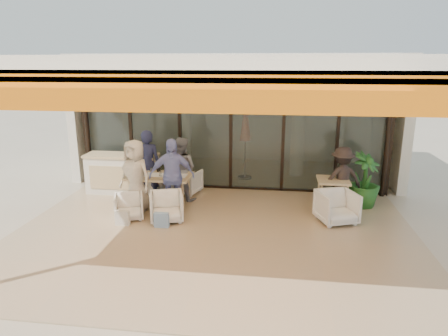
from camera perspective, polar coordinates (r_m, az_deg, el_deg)
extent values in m
plane|color=#C6B293|center=(8.00, -1.59, -9.64)|extent=(70.00, 70.00, 0.00)
cube|color=tan|center=(7.99, -1.59, -9.60)|extent=(8.00, 6.00, 0.01)
cube|color=silver|center=(7.27, -1.78, 14.74)|extent=(8.00, 6.00, 0.20)
cube|color=orange|center=(4.40, -8.06, 10.79)|extent=(8.00, 0.12, 0.45)
cube|color=#E44C13|center=(5.06, -5.99, 12.74)|extent=(8.00, 1.50, 0.06)
cylinder|color=black|center=(11.39, -18.96, 5.44)|extent=(0.12, 0.12, 3.20)
cylinder|color=black|center=(10.55, 22.40, 4.42)|extent=(0.12, 0.12, 3.20)
cube|color=#9EADA3|center=(10.39, 0.99, 5.40)|extent=(8.00, 0.03, 3.20)
cube|color=black|center=(10.76, 0.95, -2.82)|extent=(8.00, 0.10, 0.08)
cube|color=black|center=(10.24, 1.03, 14.04)|extent=(8.00, 0.10, 0.08)
cube|color=black|center=(11.54, -19.24, 5.54)|extent=(0.08, 0.10, 3.20)
cube|color=black|center=(11.02, -13.16, 5.57)|extent=(0.08, 0.10, 3.20)
cube|color=black|center=(10.62, -6.30, 5.53)|extent=(0.08, 0.10, 3.20)
cube|color=black|center=(10.39, 0.99, 5.40)|extent=(0.08, 0.10, 3.20)
cube|color=black|center=(10.32, 8.49, 5.17)|extent=(0.08, 0.10, 3.20)
cube|color=black|center=(10.43, 15.94, 4.86)|extent=(0.08, 0.10, 3.20)
cube|color=black|center=(10.70, 22.86, 4.50)|extent=(0.08, 0.10, 3.20)
cube|color=silver|center=(13.82, 2.69, 8.20)|extent=(9.00, 0.25, 3.40)
cube|color=silver|center=(13.26, -17.48, 7.25)|extent=(0.25, 3.50, 3.40)
cube|color=silver|center=(12.46, 22.66, 6.32)|extent=(0.25, 3.50, 3.40)
cube|color=silver|center=(11.98, 2.03, 15.32)|extent=(9.00, 3.50, 0.25)
cube|color=#DCBF86|center=(12.43, 1.89, -0.51)|extent=(8.00, 3.50, 0.02)
cylinder|color=silver|center=(12.23, -5.64, 6.32)|extent=(0.40, 0.40, 3.00)
cylinder|color=silver|center=(11.93, 10.56, 5.91)|extent=(0.40, 0.40, 3.00)
cylinder|color=black|center=(11.62, -4.32, 13.32)|extent=(0.03, 0.03, 0.70)
cube|color=black|center=(11.64, -4.28, 11.11)|extent=(0.30, 0.30, 0.40)
sphere|color=#FFBF72|center=(11.64, -4.28, 11.11)|extent=(0.18, 0.18, 0.18)
cylinder|color=black|center=(11.43, 13.58, 12.93)|extent=(0.03, 0.03, 0.70)
cube|color=black|center=(11.45, 13.44, 10.69)|extent=(0.30, 0.30, 0.40)
sphere|color=#FFBF72|center=(11.45, 13.44, 10.69)|extent=(0.18, 0.18, 0.18)
cylinder|color=black|center=(11.68, 2.99, -1.34)|extent=(0.40, 0.40, 0.05)
cylinder|color=black|center=(11.44, 3.05, 3.47)|extent=(0.04, 0.04, 2.10)
cone|color=#FF4616|center=(11.32, 3.10, 6.69)|extent=(0.32, 0.32, 1.10)
cube|color=silver|center=(10.63, -14.27, -0.93)|extent=(1.80, 0.60, 1.00)
cube|color=#DCBF86|center=(10.51, -14.45, 1.75)|extent=(1.85, 0.65, 0.06)
cube|color=#DCBF86|center=(10.36, -14.90, -1.39)|extent=(1.50, 0.02, 0.60)
cube|color=#DCBF86|center=(9.51, -9.20, -1.14)|extent=(1.50, 0.90, 0.05)
cube|color=white|center=(9.51, -9.21, -0.99)|extent=(1.30, 0.35, 0.01)
cylinder|color=#DCBF86|center=(9.53, -13.24, -3.65)|extent=(0.06, 0.06, 0.70)
cylinder|color=#DCBF86|center=(9.17, -5.95, -4.06)|extent=(0.06, 0.06, 0.70)
cylinder|color=#DCBF86|center=(10.10, -11.97, -2.51)|extent=(0.06, 0.06, 0.70)
cylinder|color=#DCBF86|center=(9.76, -5.09, -2.85)|extent=(0.06, 0.06, 0.70)
cylinder|color=white|center=(9.49, -12.09, -0.78)|extent=(0.06, 0.06, 0.11)
cylinder|color=white|center=(9.75, -10.30, -0.27)|extent=(0.06, 0.06, 0.11)
cylinder|color=white|center=(9.38, -9.11, -0.82)|extent=(0.06, 0.06, 0.11)
cylinder|color=white|center=(9.58, -7.20, -0.42)|extent=(0.06, 0.06, 0.11)
cylinder|color=white|center=(9.17, -6.59, -1.09)|extent=(0.06, 0.06, 0.11)
cylinder|color=white|center=(9.71, -12.25, -0.44)|extent=(0.06, 0.06, 0.11)
cylinder|color=brown|center=(9.79, -12.07, -0.15)|extent=(0.07, 0.07, 0.16)
cylinder|color=black|center=(9.77, -9.33, -0.04)|extent=(0.09, 0.09, 0.17)
cylinder|color=black|center=(9.75, -9.35, 0.50)|extent=(0.10, 0.10, 0.01)
cylinder|color=white|center=(9.37, -12.37, -1.32)|extent=(0.22, 0.22, 0.01)
cylinder|color=white|center=(9.11, -7.03, -1.56)|extent=(0.22, 0.22, 0.01)
cylinder|color=white|center=(9.93, -11.18, -0.33)|extent=(0.22, 0.22, 0.01)
cylinder|color=white|center=(9.68, -6.12, -0.52)|extent=(0.22, 0.22, 0.01)
imported|color=white|center=(10.62, -9.83, -1.75)|extent=(0.67, 0.64, 0.63)
imported|color=white|center=(10.39, -5.41, -1.77)|extent=(0.81, 0.78, 0.69)
imported|color=white|center=(8.92, -13.43, -5.26)|extent=(0.75, 0.73, 0.61)
imported|color=white|center=(8.65, -8.22, -5.33)|extent=(0.84, 0.81, 0.70)
imported|color=#1B213C|center=(10.01, -10.81, 0.48)|extent=(0.66, 0.46, 1.74)
imported|color=slate|center=(9.80, -6.12, -0.13)|extent=(0.90, 0.78, 1.57)
imported|color=beige|center=(9.20, -12.53, -1.13)|extent=(0.95, 0.79, 1.66)
imported|color=#7B86CE|center=(8.95, -7.48, -1.19)|extent=(1.07, 0.64, 1.72)
cube|color=silver|center=(8.62, -14.31, -7.01)|extent=(0.30, 0.10, 0.34)
cube|color=#99BFD8|center=(8.35, -8.91, -7.43)|extent=(0.30, 0.10, 0.34)
cube|color=#DCBF86|center=(9.39, 15.35, -1.70)|extent=(0.70, 0.70, 0.05)
cylinder|color=#DCBF86|center=(9.20, 13.68, -4.35)|extent=(0.05, 0.05, 0.70)
cylinder|color=#DCBF86|center=(9.28, 17.12, -4.43)|extent=(0.05, 0.05, 0.70)
cylinder|color=#DCBF86|center=(9.73, 13.35, -3.27)|extent=(0.05, 0.05, 0.70)
cylinder|color=#DCBF86|center=(9.81, 16.61, -3.35)|extent=(0.05, 0.05, 0.70)
imported|color=white|center=(8.79, 15.81, -5.20)|extent=(0.94, 0.91, 0.77)
imported|color=black|center=(9.53, 16.46, -1.44)|extent=(1.06, 0.78, 1.47)
imported|color=#1E5919|center=(9.85, 19.42, -1.67)|extent=(1.03, 1.03, 1.30)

